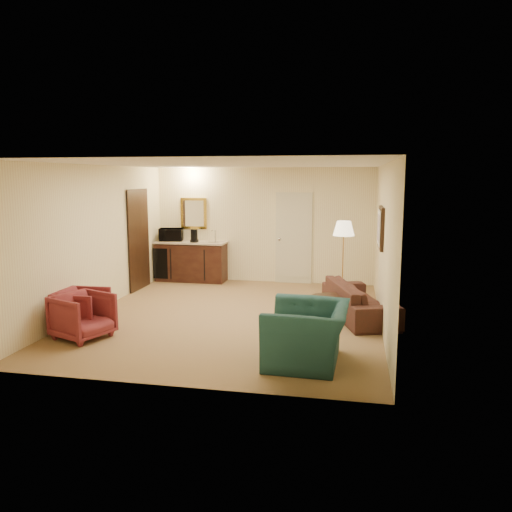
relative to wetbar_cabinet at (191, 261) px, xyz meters
The scene contains 12 objects.
ground 3.21m from the wetbar_cabinet, 58.76° to the right, with size 6.00×6.00×0.00m, color olive.
room_walls 2.79m from the wetbar_cabinet, 51.47° to the right, with size 5.02×6.01×2.61m.
wetbar_cabinet is the anchor object (origin of this frame).
sofa 4.47m from the wetbar_cabinet, 31.81° to the right, with size 2.03×0.59×0.79m, color black.
teal_armchair 5.61m from the wetbar_cabinet, 56.23° to the right, with size 1.17×0.76×1.03m, color #1E464B.
rose_chair_near 3.94m from the wetbar_cabinet, 97.29° to the right, with size 0.69×0.65×0.71m, color maroon.
rose_chair_far 4.33m from the wetbar_cabinet, 93.31° to the right, with size 0.72×0.68×0.75m, color maroon.
coffee_table 4.33m from the wetbar_cabinet, 38.23° to the right, with size 0.75×0.50×0.43m, color black.
floor_lamp 3.69m from the wetbar_cabinet, 18.56° to the right, with size 0.41×0.41×1.56m, color #B7843D.
waste_bin 0.73m from the wetbar_cabinet, ahead, with size 0.21×0.21×0.26m, color black.
microwave 0.81m from the wetbar_cabinet, behind, with size 0.53×0.29×0.36m, color black.
coffee_maker 0.62m from the wetbar_cabinet, 38.04° to the right, with size 0.16×0.16×0.30m, color black.
Camera 1 is at (2.02, -8.15, 2.38)m, focal length 35.00 mm.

